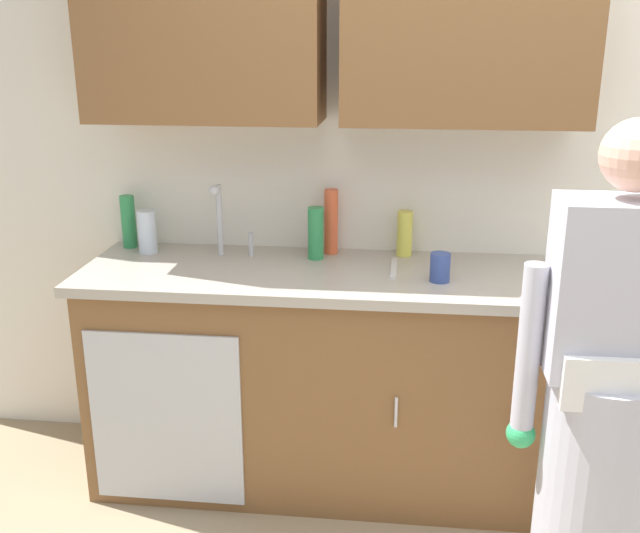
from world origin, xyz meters
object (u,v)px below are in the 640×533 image
(sink, at_px, (222,269))
(cup_by_sink, at_px, (440,267))
(bottle_dish_liquid, at_px, (147,232))
(person_at_sink, at_px, (601,429))
(bottle_water_short, at_px, (129,222))
(knife_on_counter, at_px, (394,268))
(bottle_soap, at_px, (316,233))
(bottle_cleaner_spray, at_px, (405,233))
(bottle_water_tall, at_px, (331,222))

(sink, distance_m, cup_by_sink, 0.87)
(bottle_dish_liquid, bearing_deg, person_at_sink, -26.71)
(bottle_water_short, distance_m, knife_on_counter, 1.17)
(cup_by_sink, bearing_deg, bottle_soap, 154.61)
(bottle_cleaner_spray, xyz_separation_m, bottle_soap, (-0.36, -0.09, 0.01))
(person_at_sink, height_order, bottle_water_tall, person_at_sink)
(bottle_water_tall, distance_m, cup_by_sink, 0.55)
(sink, bearing_deg, knife_on_counter, 2.95)
(sink, distance_m, person_at_sink, 1.52)
(bottle_dish_liquid, bearing_deg, bottle_soap, -0.49)
(bottle_cleaner_spray, bearing_deg, bottle_soap, -166.40)
(bottle_soap, bearing_deg, knife_on_counter, -17.16)
(sink, height_order, bottle_water_short, sink)
(knife_on_counter, bearing_deg, bottle_dish_liquid, 85.13)
(bottle_dish_liquid, height_order, knife_on_counter, bottle_dish_liquid)
(bottle_dish_liquid, height_order, bottle_soap, bottle_soap)
(person_at_sink, bearing_deg, cup_by_sink, 127.71)
(sink, relative_size, bottle_dish_liquid, 2.72)
(bottle_dish_liquid, distance_m, knife_on_counter, 1.05)
(bottle_cleaner_spray, height_order, knife_on_counter, bottle_cleaner_spray)
(bottle_cleaner_spray, distance_m, bottle_soap, 0.37)
(bottle_water_short, distance_m, bottle_cleaner_spray, 1.19)
(bottle_soap, height_order, knife_on_counter, bottle_soap)
(bottle_water_short, relative_size, bottle_soap, 1.05)
(sink, distance_m, bottle_soap, 0.41)
(bottle_water_tall, bearing_deg, bottle_soap, -122.70)
(bottle_water_short, bearing_deg, sink, -24.98)
(bottle_water_short, height_order, bottle_cleaner_spray, bottle_water_short)
(bottle_water_tall, bearing_deg, cup_by_sink, -35.97)
(bottle_soap, bearing_deg, sink, -159.61)
(person_at_sink, distance_m, knife_on_counter, 1.01)
(bottle_water_tall, relative_size, bottle_dish_liquid, 1.50)
(sink, distance_m, bottle_water_short, 0.53)
(person_at_sink, relative_size, bottle_water_tall, 5.88)
(person_at_sink, distance_m, bottle_water_short, 2.05)
(bottle_water_short, bearing_deg, knife_on_counter, -8.87)
(sink, bearing_deg, bottle_water_tall, 27.76)
(bottle_cleaner_spray, xyz_separation_m, bottle_dish_liquid, (-1.08, -0.08, -0.00))
(bottle_soap, bearing_deg, bottle_dish_liquid, 179.51)
(sink, relative_size, cup_by_sink, 4.58)
(bottle_soap, relative_size, cup_by_sink, 1.99)
(bottle_water_short, relative_size, bottle_water_tall, 0.83)
(person_at_sink, bearing_deg, bottle_cleaner_spray, 122.93)
(bottle_water_tall, distance_m, knife_on_counter, 0.35)
(sink, height_order, cup_by_sink, sink)
(cup_by_sink, bearing_deg, person_at_sink, -52.29)
(bottle_water_short, height_order, bottle_dish_liquid, bottle_water_short)
(bottle_water_tall, bearing_deg, sink, -152.24)
(knife_on_counter, bearing_deg, person_at_sink, -138.20)
(bottle_water_short, distance_m, bottle_soap, 0.83)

